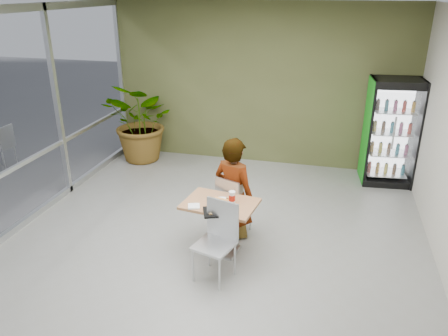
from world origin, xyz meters
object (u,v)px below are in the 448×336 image
Objects in this scene: dining_table at (220,217)px; soda_cup at (232,197)px; cafeteria_tray at (219,212)px; chair_near at (218,234)px; seated_woman at (234,197)px; potted_plant at (143,122)px; beverage_fridge at (391,132)px; chair_far at (231,202)px.

dining_table is 0.33m from soda_cup.
cafeteria_tray reaches higher than dining_table.
chair_near is at bearing -77.83° from cafeteria_tray.
potted_plant is (-2.50, 2.45, 0.24)m from seated_woman.
chair_near reaches higher than soda_cup.
beverage_fridge reaches higher than potted_plant.
potted_plant is (-4.83, -0.09, -0.14)m from beverage_fridge.
seated_woman reaches higher than chair_far.
beverage_fridge reaches higher than chair_near.
chair_near is 0.51× the size of beverage_fridge.
seated_woman reaches higher than dining_table.
dining_table is 2.57× the size of cafeteria_tray.
potted_plant is (-2.43, 2.96, 0.30)m from dining_table.
chair_near reaches higher than cafeteria_tray.
potted_plant reaches higher than chair_near.
chair_far is 0.08m from seated_woman.
potted_plant is at bearing -23.80° from chair_far.
soda_cup is 0.08× the size of beverage_fridge.
seated_woman reaches higher than cafeteria_tray.
chair_far is (0.03, 0.47, 0.00)m from dining_table.
chair_near is at bearing 114.00° from seated_woman.
dining_table is 0.53m from chair_near.
dining_table is 3.84m from potted_plant.
dining_table is 0.53× the size of beverage_fridge.
potted_plant reaches higher than seated_woman.
beverage_fridge reaches higher than chair_far.
beverage_fridge reaches higher than soda_cup.
potted_plant is at bearing 131.49° from soda_cup.
chair_near reaches higher than dining_table.
dining_table is 0.58× the size of seated_woman.
soda_cup reaches higher than dining_table.
chair_near is 0.56× the size of seated_woman.
potted_plant is (-2.54, 3.48, 0.25)m from chair_near.
seated_woman is (-0.04, 1.03, 0.02)m from chair_near.
seated_woman is at bearing 82.22° from dining_table.
dining_table is at bearing -133.59° from beverage_fridge.
dining_table is 0.36m from cafeteria_tray.
cafeteria_tray is (0.06, -0.27, 0.23)m from dining_table.
chair_near is at bearing -77.59° from dining_table.
chair_far is at bearing 85.84° from dining_table.
soda_cup is at bearing 121.65° from seated_woman.
seated_woman is 0.93× the size of beverage_fridge.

